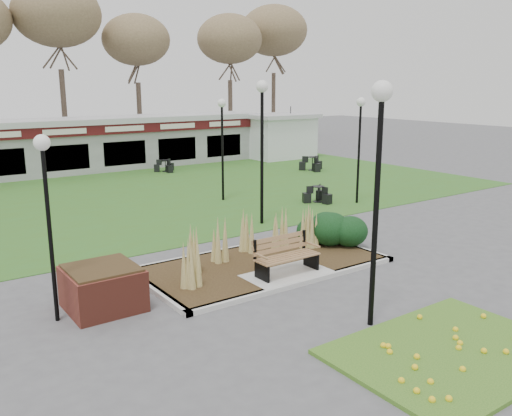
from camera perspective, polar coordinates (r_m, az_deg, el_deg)
ground at (r=13.58m, az=3.70°, el=-7.57°), size 100.00×100.00×0.00m
lawn at (r=23.76m, az=-14.77°, el=1.05°), size 34.00×16.00×0.02m
flower_bed at (r=10.68m, az=19.86°, el=-13.91°), size 4.20×3.00×0.16m
planting_bed at (r=15.21m, az=4.27°, el=-3.83°), size 6.75×3.40×1.27m
park_bench at (r=13.56m, az=3.07°, el=-4.95°), size 1.70×0.66×0.93m
brick_planter at (r=12.22m, az=-15.83°, el=-8.06°), size 1.50×1.50×0.95m
food_pavilion at (r=31.05m, az=-20.19°, el=6.16°), size 24.60×3.40×2.90m
service_hut at (r=35.36m, az=2.46°, el=7.64°), size 4.40×3.40×2.83m
tree_backdrop at (r=38.86m, az=-24.34°, el=17.24°), size 47.24×5.24×10.36m
lamp_post_near_left at (r=18.22m, az=0.64°, el=9.17°), size 0.40×0.40×4.86m
lamp_post_near_right at (r=10.48m, az=12.82°, el=5.83°), size 0.40×0.40×4.83m
lamp_post_mid_left at (r=11.30m, az=-21.25°, el=2.00°), size 0.32×0.32×3.82m
lamp_post_mid_right at (r=22.15m, az=-3.59°, el=8.50°), size 0.34×0.34×4.15m
lamp_post_far_right at (r=21.94m, az=10.89°, el=8.38°), size 0.35×0.35×4.22m
bistro_set_b at (r=30.14m, az=-9.49°, el=4.21°), size 1.23×1.07×0.65m
bistro_set_c at (r=22.20m, az=6.54°, el=1.18°), size 1.23×1.16×0.66m
bistro_set_d at (r=30.30m, az=5.95°, el=4.44°), size 1.37×1.38×0.76m
patio_umbrella at (r=35.93m, az=3.63°, el=7.61°), size 2.28×2.30×2.20m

